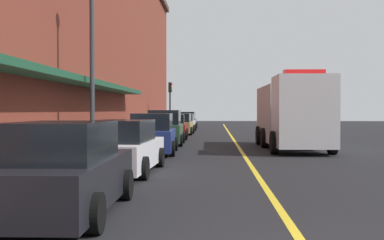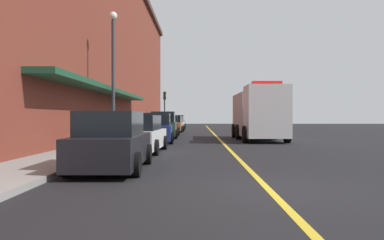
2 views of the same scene
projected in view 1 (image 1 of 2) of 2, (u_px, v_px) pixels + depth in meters
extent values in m
plane|color=black|center=(234.00, 140.00, 30.58)|extent=(112.00, 112.00, 0.00)
cube|color=gray|center=(137.00, 139.00, 30.86)|extent=(2.40, 70.00, 0.15)
cube|color=gold|center=(234.00, 140.00, 30.58)|extent=(0.16, 70.00, 0.01)
cube|color=maroon|center=(27.00, 20.00, 30.03)|extent=(11.10, 64.00, 15.06)
cube|color=#19472D|center=(91.00, 84.00, 21.85)|extent=(1.20, 22.40, 0.24)
cube|color=black|center=(65.00, 182.00, 8.68)|extent=(1.78, 4.56, 0.82)
cube|color=black|center=(61.00, 141.00, 8.44)|extent=(1.58, 2.52, 0.67)
cylinder|color=black|center=(44.00, 184.00, 10.12)|extent=(0.23, 0.64, 0.64)
cylinder|color=black|center=(126.00, 185.00, 10.07)|extent=(0.23, 0.64, 0.64)
cylinder|color=black|center=(95.00, 213.00, 7.25)|extent=(0.23, 0.64, 0.64)
cube|color=silver|center=(124.00, 154.00, 14.49)|extent=(1.94, 4.90, 0.78)
cube|color=black|center=(122.00, 131.00, 14.23)|extent=(1.68, 2.72, 0.64)
cylinder|color=black|center=(107.00, 157.00, 16.06)|extent=(0.24, 0.65, 0.64)
cylinder|color=black|center=(160.00, 157.00, 15.92)|extent=(0.24, 0.65, 0.64)
cylinder|color=black|center=(79.00, 168.00, 13.07)|extent=(0.24, 0.65, 0.64)
cylinder|color=black|center=(144.00, 168.00, 12.93)|extent=(0.24, 0.65, 0.64)
cube|color=navy|center=(153.00, 139.00, 20.95)|extent=(1.95, 4.63, 0.87)
cube|color=black|center=(153.00, 122.00, 20.71)|extent=(1.70, 2.57, 0.71)
cylinder|color=black|center=(137.00, 144.00, 22.38)|extent=(0.24, 0.65, 0.64)
cylinder|color=black|center=(175.00, 144.00, 22.36)|extent=(0.24, 0.65, 0.64)
cylinder|color=black|center=(128.00, 149.00, 19.55)|extent=(0.24, 0.65, 0.64)
cylinder|color=black|center=(172.00, 149.00, 19.53)|extent=(0.24, 0.65, 0.64)
cube|color=#2D5133|center=(165.00, 133.00, 26.24)|extent=(1.87, 4.29, 0.95)
cube|color=black|center=(165.00, 117.00, 26.01)|extent=(1.65, 2.37, 0.77)
cylinder|color=black|center=(151.00, 138.00, 27.59)|extent=(0.23, 0.64, 0.64)
cylinder|color=black|center=(183.00, 138.00, 27.54)|extent=(0.23, 0.64, 0.64)
cylinder|color=black|center=(146.00, 140.00, 24.95)|extent=(0.23, 0.64, 0.64)
cylinder|color=black|center=(181.00, 140.00, 24.91)|extent=(0.23, 0.64, 0.64)
cube|color=maroon|center=(172.00, 130.00, 31.69)|extent=(1.96, 4.80, 0.79)
cube|color=black|center=(172.00, 119.00, 31.44)|extent=(1.71, 2.66, 0.65)
cylinder|color=black|center=(160.00, 133.00, 33.18)|extent=(0.24, 0.65, 0.64)
cylinder|color=black|center=(186.00, 133.00, 33.16)|extent=(0.24, 0.65, 0.64)
cylinder|color=black|center=(156.00, 135.00, 30.24)|extent=(0.24, 0.65, 0.64)
cylinder|color=black|center=(185.00, 135.00, 30.22)|extent=(0.24, 0.65, 0.64)
cube|color=#A5844C|center=(180.00, 127.00, 37.56)|extent=(1.94, 4.28, 0.81)
cube|color=black|center=(180.00, 118.00, 37.34)|extent=(1.72, 2.37, 0.66)
cylinder|color=black|center=(170.00, 130.00, 38.94)|extent=(0.23, 0.64, 0.64)
cylinder|color=black|center=(193.00, 130.00, 38.81)|extent=(0.23, 0.64, 0.64)
cylinder|color=black|center=(166.00, 131.00, 36.32)|extent=(0.23, 0.64, 0.64)
cylinder|color=black|center=(191.00, 131.00, 36.19)|extent=(0.23, 0.64, 0.64)
cube|color=silver|center=(184.00, 125.00, 43.47)|extent=(1.84, 4.16, 0.78)
cube|color=black|center=(184.00, 117.00, 43.25)|extent=(1.65, 2.30, 0.64)
cylinder|color=black|center=(176.00, 127.00, 44.81)|extent=(0.23, 0.64, 0.64)
cylinder|color=black|center=(195.00, 127.00, 44.71)|extent=(0.23, 0.64, 0.64)
cylinder|color=black|center=(173.00, 128.00, 42.25)|extent=(0.23, 0.64, 0.64)
cylinder|color=black|center=(194.00, 128.00, 42.15)|extent=(0.23, 0.64, 0.64)
cube|color=#595B60|center=(187.00, 123.00, 49.28)|extent=(1.75, 4.25, 0.86)
cube|color=black|center=(187.00, 115.00, 49.05)|extent=(1.56, 2.35, 0.71)
cylinder|color=black|center=(180.00, 125.00, 50.64)|extent=(0.23, 0.64, 0.64)
cylinder|color=black|center=(196.00, 125.00, 50.54)|extent=(0.23, 0.64, 0.64)
cylinder|color=black|center=(178.00, 126.00, 48.02)|extent=(0.23, 0.64, 0.64)
cylinder|color=black|center=(195.00, 126.00, 47.92)|extent=(0.23, 0.64, 0.64)
cube|color=silver|center=(304.00, 112.00, 20.39)|extent=(2.47, 2.43, 3.06)
cube|color=silver|center=(286.00, 114.00, 24.82)|extent=(2.53, 5.84, 2.81)
cube|color=red|center=(304.00, 73.00, 20.36)|extent=(1.71, 0.63, 0.24)
cylinder|color=black|center=(332.00, 143.00, 20.47)|extent=(0.32, 1.00, 1.00)
cylinder|color=black|center=(274.00, 143.00, 20.54)|extent=(0.32, 1.00, 1.00)
cylinder|color=black|center=(313.00, 138.00, 24.09)|extent=(0.32, 1.00, 1.00)
cylinder|color=black|center=(264.00, 138.00, 24.16)|extent=(0.32, 1.00, 1.00)
cylinder|color=black|center=(304.00, 135.00, 26.43)|extent=(0.32, 1.00, 1.00)
cylinder|color=black|center=(259.00, 135.00, 26.50)|extent=(0.32, 1.00, 1.00)
cylinder|color=#4C4C51|center=(122.00, 137.00, 21.36)|extent=(0.07, 0.07, 1.05)
cube|color=black|center=(122.00, 123.00, 21.35)|extent=(0.14, 0.18, 0.28)
cylinder|color=#4C4C51|center=(166.00, 125.00, 40.57)|extent=(0.07, 0.07, 1.05)
cube|color=black|center=(166.00, 117.00, 40.56)|extent=(0.14, 0.18, 0.28)
cylinder|color=#4C4C51|center=(170.00, 123.00, 44.75)|extent=(0.07, 0.07, 1.05)
cube|color=black|center=(170.00, 116.00, 44.74)|extent=(0.14, 0.18, 0.28)
cylinder|color=#33383D|center=(92.00, 71.00, 18.50)|extent=(0.18, 0.18, 6.50)
cylinder|color=#232326|center=(170.00, 111.00, 44.03)|extent=(0.14, 0.14, 3.40)
cube|color=black|center=(170.00, 87.00, 43.99)|extent=(0.28, 0.36, 0.90)
sphere|color=red|center=(172.00, 84.00, 43.98)|extent=(0.16, 0.16, 0.16)
sphere|color=gold|center=(172.00, 87.00, 43.98)|extent=(0.16, 0.16, 0.16)
sphere|color=green|center=(172.00, 91.00, 43.99)|extent=(0.16, 0.16, 0.16)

